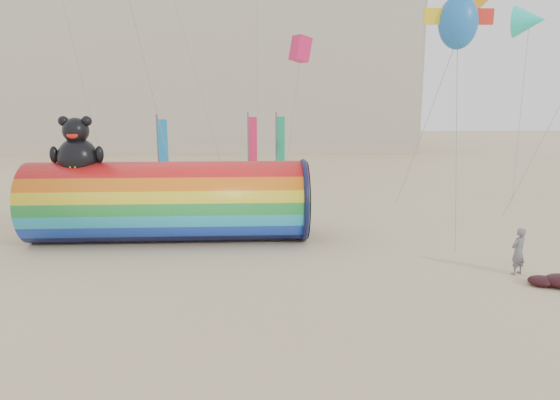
{
  "coord_description": "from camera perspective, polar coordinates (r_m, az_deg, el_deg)",
  "views": [
    {
      "loc": [
        -0.41,
        -16.51,
        6.04
      ],
      "look_at": [
        0.5,
        1.5,
        2.4
      ],
      "focal_mm": 32.0,
      "sensor_mm": 36.0,
      "label": 1
    }
  ],
  "objects": [
    {
      "name": "ground",
      "position": [
        17.58,
        -1.4,
        -8.68
      ],
      "size": [
        160.0,
        160.0,
        0.0
      ],
      "primitive_type": "plane",
      "color": "#CCB58C",
      "rests_on": "ground"
    },
    {
      "name": "hotel_building",
      "position": [
        63.67,
        -13.86,
        14.95
      ],
      "size": [
        60.4,
        15.4,
        20.6
      ],
      "color": "#B7AD99",
      "rests_on": "ground"
    },
    {
      "name": "windsock_assembly",
      "position": [
        22.01,
        -12.55,
        0.07
      ],
      "size": [
        11.85,
        3.61,
        5.46
      ],
      "color": "red",
      "rests_on": "ground"
    },
    {
      "name": "kite_handler",
      "position": [
        19.37,
        25.57,
        -5.31
      ],
      "size": [
        0.73,
        0.64,
        1.68
      ],
      "primitive_type": "imported",
      "rotation": [
        0.0,
        0.0,
        3.61
      ],
      "color": "slate",
      "rests_on": "ground"
    },
    {
      "name": "festival_banners",
      "position": [
        32.92,
        -5.23,
        5.44
      ],
      "size": [
        7.86,
        4.69,
        5.2
      ],
      "color": "#59595E",
      "rests_on": "ground"
    }
  ]
}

